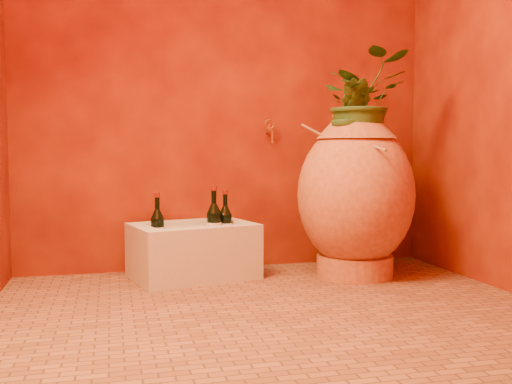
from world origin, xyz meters
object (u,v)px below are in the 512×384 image
object	(u,v)px
wine_bottle_c	(225,226)
wall_tap	(270,130)
wine_bottle_a	(158,230)
wine_bottle_b	(214,225)
stone_basin	(193,252)
amphora	(356,194)

from	to	relation	value
wine_bottle_c	wall_tap	world-z (taller)	wall_tap
wine_bottle_a	wine_bottle_c	bearing A→B (deg)	9.85
wine_bottle_b	wine_bottle_c	world-z (taller)	wine_bottle_b
stone_basin	wine_bottle_b	world-z (taller)	wine_bottle_b
amphora	wine_bottle_c	bearing A→B (deg)	161.60
amphora	wine_bottle_b	distance (m)	0.82
wine_bottle_b	wall_tap	size ratio (longest dim) A/B	2.35
wine_bottle_a	stone_basin	bearing A→B (deg)	6.57
stone_basin	wine_bottle_c	world-z (taller)	wine_bottle_c
amphora	wine_bottle_b	bearing A→B (deg)	166.15
wine_bottle_c	wall_tap	distance (m)	0.65
wall_tap	wine_bottle_c	bearing A→B (deg)	-156.97
stone_basin	wine_bottle_c	bearing A→B (deg)	13.15
wine_bottle_c	stone_basin	bearing A→B (deg)	-166.85
wall_tap	wine_bottle_a	bearing A→B (deg)	-164.18
wine_bottle_b	wall_tap	distance (m)	0.69
wine_bottle_b	stone_basin	bearing A→B (deg)	-178.74
stone_basin	wine_bottle_a	xyz separation A→B (m)	(-0.20, -0.02, 0.14)
wine_bottle_b	amphora	bearing A→B (deg)	-13.85
wine_bottle_a	wall_tap	world-z (taller)	wall_tap
stone_basin	wine_bottle_b	xyz separation A→B (m)	(0.12, 0.00, 0.15)
stone_basin	wine_bottle_c	size ratio (longest dim) A/B	2.33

